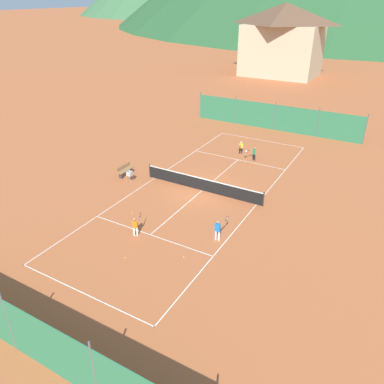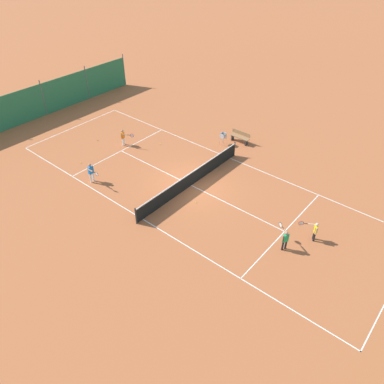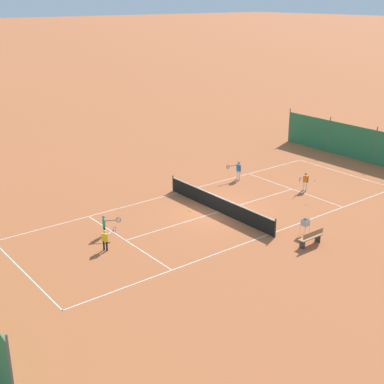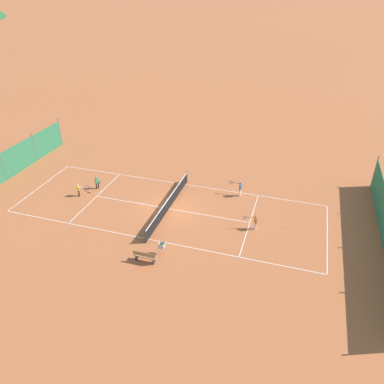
{
  "view_description": "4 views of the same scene",
  "coord_description": "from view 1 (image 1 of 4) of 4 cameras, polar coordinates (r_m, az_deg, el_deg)",
  "views": [
    {
      "loc": [
        11.05,
        -20.89,
        12.44
      ],
      "look_at": [
        0.44,
        -2.25,
        1.02
      ],
      "focal_mm": 35.0,
      "sensor_mm": 36.0,
      "label": 1
    },
    {
      "loc": [
        14.15,
        11.92,
        13.44
      ],
      "look_at": [
        1.74,
        1.52,
        1.23
      ],
      "focal_mm": 35.0,
      "sensor_mm": 36.0,
      "label": 2
    },
    {
      "loc": [
        -22.06,
        19.28,
        12.0
      ],
      "look_at": [
        1.49,
        0.83,
        1.0
      ],
      "focal_mm": 50.0,
      "sensor_mm": 36.0,
      "label": 3
    },
    {
      "loc": [
        -23.05,
        -9.11,
        16.0
      ],
      "look_at": [
        1.26,
        -1.5,
        1.08
      ],
      "focal_mm": 35.0,
      "sensor_mm": 36.0,
      "label": 4
    }
  ],
  "objects": [
    {
      "name": "courtside_bench",
      "position": [
        29.2,
        -10.17,
        3.31
      ],
      "size": [
        0.36,
        1.5,
        0.84
      ],
      "color": "olive",
      "rests_on": "ground"
    },
    {
      "name": "player_far_service",
      "position": [
        21.15,
        3.99,
        -5.56
      ],
      "size": [
        0.45,
        1.07,
        1.31
      ],
      "color": "white",
      "rests_on": "ground"
    },
    {
      "name": "windscreen_fence_far",
      "position": [
        39.63,
        12.48,
        11.06
      ],
      "size": [
        17.28,
        0.08,
        2.9
      ],
      "color": "#2D754C",
      "rests_on": "ground"
    },
    {
      "name": "tennis_ball_alley_left",
      "position": [
        24.28,
        -9.1,
        -3.1
      ],
      "size": [
        0.07,
        0.07,
        0.07
      ],
      "primitive_type": "sphere",
      "color": "#CCE033",
      "rests_on": "ground"
    },
    {
      "name": "ground_plane",
      "position": [
        26.71,
        1.57,
        0.25
      ],
      "size": [
        600.0,
        600.0,
        0.0
      ],
      "primitive_type": "plane",
      "color": "#B25B33"
    },
    {
      "name": "alpine_chalet",
      "position": [
        68.23,
        13.67,
        21.75
      ],
      "size": [
        13.0,
        10.0,
        11.2
      ],
      "color": "#C6B28E",
      "rests_on": "ground"
    },
    {
      "name": "player_near_baseline",
      "position": [
        21.76,
        -8.61,
        -4.98
      ],
      "size": [
        0.44,
        1.04,
        1.21
      ],
      "color": "white",
      "rests_on": "ground"
    },
    {
      "name": "ball_hopper",
      "position": [
        27.96,
        -9.49,
        2.69
      ],
      "size": [
        0.36,
        0.36,
        0.89
      ],
      "color": "#B7B7BC",
      "rests_on": "ground"
    },
    {
      "name": "player_far_baseline",
      "position": [
        31.8,
        9.41,
        5.93
      ],
      "size": [
        0.76,
        0.85,
        1.17
      ],
      "color": "black",
      "rests_on": "ground"
    },
    {
      "name": "court_line_markings",
      "position": [
        26.71,
        1.57,
        0.26
      ],
      "size": [
        8.25,
        23.85,
        0.01
      ],
      "color": "white",
      "rests_on": "ground"
    },
    {
      "name": "player_near_service",
      "position": [
        33.02,
        7.46,
        6.86
      ],
      "size": [
        0.48,
        0.96,
        1.11
      ],
      "color": "black",
      "rests_on": "ground"
    },
    {
      "name": "windscreen_fence_near",
      "position": [
        16.59,
        -26.04,
        -17.75
      ],
      "size": [
        17.28,
        0.08,
        2.9
      ],
      "color": "#2D754C",
      "rests_on": "ground"
    },
    {
      "name": "tennis_ball_by_net_left",
      "position": [
        20.21,
        -1.25,
        -9.86
      ],
      "size": [
        0.07,
        0.07,
        0.07
      ],
      "primitive_type": "sphere",
      "color": "#CCE033",
      "rests_on": "ground"
    },
    {
      "name": "tennis_net",
      "position": [
        26.48,
        1.59,
        1.21
      ],
      "size": [
        9.18,
        0.08,
        1.06
      ],
      "color": "#2D2D2D",
      "rests_on": "ground"
    },
    {
      "name": "tennis_ball_by_net_right",
      "position": [
        20.46,
        -10.12,
        -9.84
      ],
      "size": [
        0.07,
        0.07,
        0.07
      ],
      "primitive_type": "sphere",
      "color": "#CCE033",
      "rests_on": "ground"
    },
    {
      "name": "tennis_ball_far_corner",
      "position": [
        27.3,
        4.96,
        0.87
      ],
      "size": [
        0.07,
        0.07,
        0.07
      ],
      "primitive_type": "sphere",
      "color": "#CCE033",
      "rests_on": "ground"
    }
  ]
}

